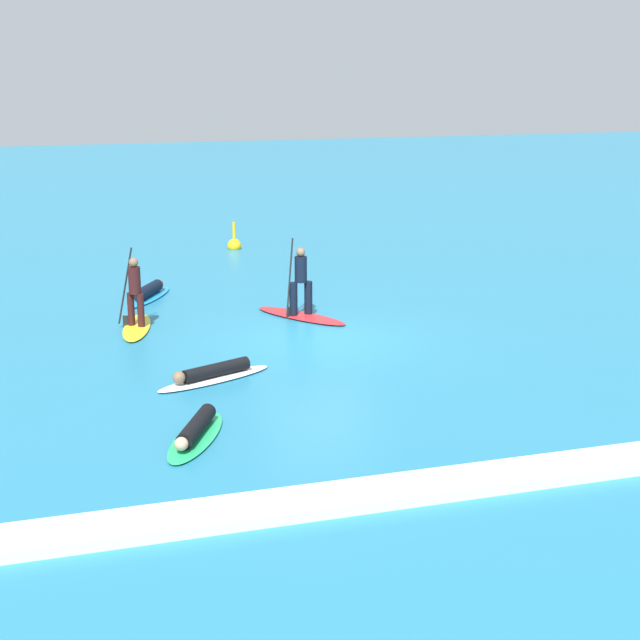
{
  "coord_description": "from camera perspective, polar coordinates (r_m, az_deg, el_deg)",
  "views": [
    {
      "loc": [
        -6.55,
        -21.29,
        6.41
      ],
      "look_at": [
        0.0,
        0.0,
        0.5
      ],
      "focal_mm": 54.61,
      "sensor_mm": 36.0,
      "label": 1
    }
  ],
  "objects": [
    {
      "name": "surfer_on_green_board",
      "position": [
        17.31,
        -7.31,
        -6.51
      ],
      "size": [
        1.73,
        2.56,
        0.37
      ],
      "rotation": [
        0.0,
        0.0,
        4.25
      ],
      "color": "#23B266",
      "rests_on": "ground_plane"
    },
    {
      "name": "wave_crest",
      "position": [
        15.64,
        9.41,
        -9.2
      ],
      "size": [
        21.78,
        0.9,
        0.18
      ],
      "primitive_type": "cube",
      "color": "white",
      "rests_on": "ground_plane"
    },
    {
      "name": "surfer_on_blue_board",
      "position": [
        27.69,
        -9.98,
        1.58
      ],
      "size": [
        1.83,
        2.56,
        0.41
      ],
      "rotation": [
        0.0,
        0.0,
        1.05
      ],
      "color": "#1E8CD1",
      "rests_on": "ground_plane"
    },
    {
      "name": "surfer_on_yellow_board",
      "position": [
        24.48,
        -10.75,
        0.55
      ],
      "size": [
        1.19,
        2.73,
        2.04
      ],
      "rotation": [
        0.0,
        0.0,
        1.36
      ],
      "color": "yellow",
      "rests_on": "ground_plane"
    },
    {
      "name": "ground_plane",
      "position": [
        23.18,
        0.0,
        -1.19
      ],
      "size": [
        120.0,
        120.0,
        0.0
      ],
      "primitive_type": "plane",
      "color": "teal",
      "rests_on": "ground"
    },
    {
      "name": "surfer_on_red_board",
      "position": [
        25.15,
        -1.14,
        1.17
      ],
      "size": [
        2.21,
        2.83,
        2.11
      ],
      "rotation": [
        0.0,
        0.0,
        2.15
      ],
      "color": "red",
      "rests_on": "ground_plane"
    },
    {
      "name": "marker_buoy",
      "position": [
        34.69,
        -5.04,
        4.42
      ],
      "size": [
        0.49,
        0.49,
        1.08
      ],
      "color": "yellow",
      "rests_on": "ground_plane"
    },
    {
      "name": "surfer_on_white_board",
      "position": [
        20.36,
        -6.29,
        -3.19
      ],
      "size": [
        2.74,
        1.59,
        0.37
      ],
      "rotation": [
        0.0,
        0.0,
        3.54
      ],
      "color": "white",
      "rests_on": "ground_plane"
    }
  ]
}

